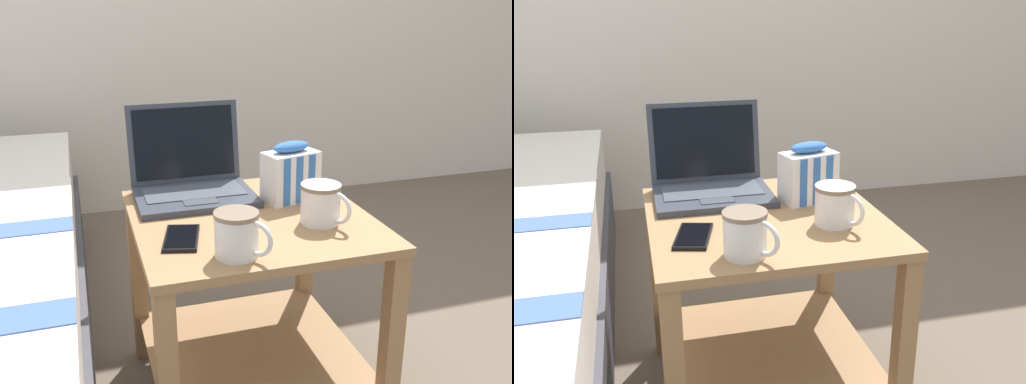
# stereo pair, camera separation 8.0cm
# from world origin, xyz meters

# --- Properties ---
(bedside_table) EXTENTS (0.59, 0.60, 0.54)m
(bedside_table) POSITION_xyz_m (0.00, 0.00, 0.35)
(bedside_table) COLOR #997047
(bedside_table) RESTS_ON ground_plane
(laptop) EXTENTS (0.32, 0.27, 0.25)m
(laptop) POSITION_xyz_m (-0.11, 0.20, 0.59)
(laptop) COLOR #333842
(laptop) RESTS_ON bedside_table
(mug_front_left) EXTENTS (0.10, 0.14, 0.10)m
(mug_front_left) POSITION_xyz_m (0.15, -0.10, 0.59)
(mug_front_left) COLOR white
(mug_front_left) RESTS_ON bedside_table
(mug_front_right) EXTENTS (0.11, 0.13, 0.10)m
(mug_front_right) POSITION_xyz_m (-0.10, -0.22, 0.59)
(mug_front_right) COLOR white
(mug_front_right) RESTS_ON bedside_table
(snack_bag) EXTENTS (0.16, 0.12, 0.17)m
(snack_bag) POSITION_xyz_m (0.14, 0.08, 0.61)
(snack_bag) COLOR white
(snack_bag) RESTS_ON bedside_table
(cell_phone) EXTENTS (0.11, 0.16, 0.01)m
(cell_phone) POSITION_xyz_m (-0.20, -0.09, 0.54)
(cell_phone) COLOR black
(cell_phone) RESTS_ON bedside_table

